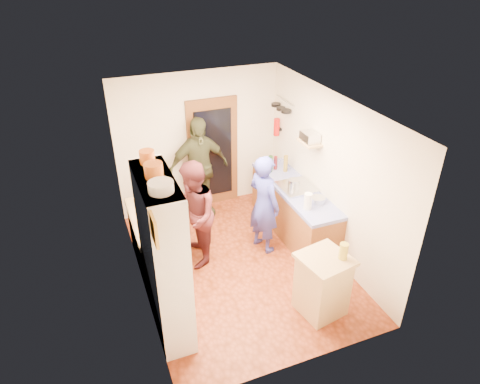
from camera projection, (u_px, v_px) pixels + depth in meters
floor at (239, 265)px, 6.80m from camera, size 3.00×4.00×0.02m
ceiling at (239, 105)px, 5.50m from camera, size 3.00×4.00×0.02m
wall_back at (199, 142)px, 7.77m from camera, size 3.00×0.02×2.60m
wall_front at (309, 282)px, 4.53m from camera, size 3.00×0.02×2.60m
wall_left at (134, 214)px, 5.67m from camera, size 0.02×4.00×2.60m
wall_right at (330, 176)px, 6.63m from camera, size 0.02×4.00×2.60m
door_frame at (213, 153)px, 7.94m from camera, size 0.95×0.06×2.10m
door_glass at (214, 154)px, 7.92m from camera, size 0.70×0.02×1.70m
hutch_body at (164, 258)px, 5.19m from camera, size 0.40×1.20×2.20m
hutch_top_shelf at (155, 180)px, 4.65m from camera, size 0.40×1.14×0.04m
plate_stack at (161, 187)px, 4.36m from camera, size 0.27×0.27×0.11m
orange_pot_a at (154, 170)px, 4.63m from camera, size 0.21×0.21×0.16m
orange_pot_b at (147, 157)px, 4.93m from camera, size 0.18×0.18×0.16m
left_counter_base at (156, 243)px, 6.57m from camera, size 0.60×1.40×0.85m
left_counter_top at (153, 219)px, 6.34m from camera, size 0.64×1.44×0.05m
toaster at (162, 227)px, 5.96m from camera, size 0.25×0.17×0.18m
kettle at (151, 218)px, 6.17m from camera, size 0.17×0.17×0.17m
orange_bowl at (156, 210)px, 6.42m from camera, size 0.24×0.24×0.10m
chopping_board at (147, 199)px, 6.77m from camera, size 0.32×0.25×0.02m
right_counter_base at (293, 211)px, 7.38m from camera, size 0.60×2.20×0.84m
right_counter_top at (295, 189)px, 7.15m from camera, size 0.62×2.22×0.06m
hob at (297, 187)px, 7.09m from camera, size 0.55×0.58×0.04m
pot_on_hob at (294, 183)px, 7.04m from camera, size 0.19×0.19×0.12m
bottle_a at (270, 164)px, 7.55m from camera, size 0.08×0.08×0.31m
bottle_b at (276, 163)px, 7.65m from camera, size 0.06×0.06×0.25m
bottle_c at (286, 163)px, 7.57m from camera, size 0.10×0.10×0.31m
paper_towel at (308, 201)px, 6.48m from camera, size 0.13×0.13×0.27m
mixing_bowl at (318, 200)px, 6.69m from camera, size 0.24×0.24×0.09m
island_base at (322, 286)px, 5.73m from camera, size 0.64×0.64×0.86m
island_top at (325, 259)px, 5.51m from camera, size 0.72×0.72×0.05m
cutting_board at (320, 258)px, 5.52m from camera, size 0.39×0.34×0.02m
oil_jar at (344, 251)px, 5.43m from camera, size 0.13×0.13×0.23m
pan_rail at (285, 100)px, 7.47m from camera, size 0.02×0.65×0.02m
pan_hang_a at (286, 111)px, 7.38m from camera, size 0.18×0.18×0.05m
pan_hang_b at (281, 109)px, 7.55m from camera, size 0.16×0.16×0.05m
pan_hang_c at (276, 105)px, 7.70m from camera, size 0.17×0.17×0.05m
wall_shelf at (309, 142)px, 6.75m from camera, size 0.26×0.42×0.03m
radio at (310, 137)px, 6.71m from camera, size 0.22×0.30×0.15m
ext_bracket at (279, 129)px, 7.92m from camera, size 0.06×0.10×0.04m
fire_extinguisher at (277, 127)px, 7.87m from camera, size 0.11×0.11×0.32m
picture_frame at (154, 230)px, 4.06m from camera, size 0.03×0.25×0.30m
person_hob at (267, 204)px, 6.78m from camera, size 0.58×0.71×1.68m
person_left at (195, 214)px, 6.50m from camera, size 0.78×0.94×1.72m
person_back at (199, 168)px, 7.63m from camera, size 1.15×0.56×1.90m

